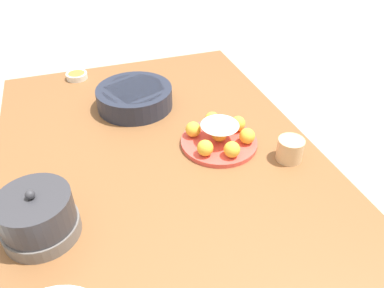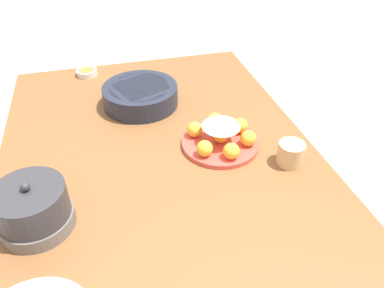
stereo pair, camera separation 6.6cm
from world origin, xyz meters
The scene contains 7 objects.
ground_plane centered at (0.00, 0.00, 0.00)m, with size 12.00×12.00×0.00m, color #B2A899.
dining_table centered at (0.00, 0.00, 0.64)m, with size 1.58×1.04×0.72m.
cake_plate centered at (0.04, -0.21, 0.75)m, with size 0.26×0.26×0.09m.
serving_bowl centered at (0.38, 0.01, 0.76)m, with size 0.30×0.30×0.08m.
sauce_bowl centered at (0.70, 0.21, 0.73)m, with size 0.09×0.09×0.03m.
cup_near centered at (-0.11, -0.40, 0.76)m, with size 0.09×0.09×0.08m.
warming_pot centered at (-0.17, 0.37, 0.78)m, with size 0.20×0.20×0.15m.
Camera 2 is at (-0.93, 0.15, 1.50)m, focal length 35.00 mm.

